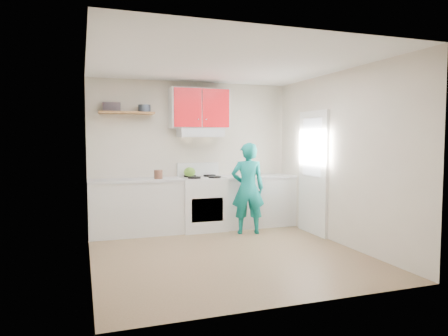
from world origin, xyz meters
name	(u,v)px	position (x,y,z in m)	size (l,w,h in m)	color
floor	(227,253)	(0.00, 0.00, 0.00)	(3.80, 3.80, 0.00)	brown
ceiling	(227,63)	(0.00, 0.00, 2.60)	(3.60, 3.80, 0.04)	white
back_wall	(192,155)	(0.00, 1.90, 1.30)	(3.60, 0.04, 2.60)	beige
front_wall	(294,170)	(0.00, -1.90, 1.30)	(3.60, 0.04, 2.60)	beige
left_wall	(88,162)	(-1.80, 0.00, 1.30)	(0.04, 3.80, 2.60)	beige
right_wall	(339,158)	(1.80, 0.00, 1.30)	(0.04, 3.80, 2.60)	beige
door	(313,173)	(1.78, 0.70, 1.02)	(0.05, 0.85, 2.05)	white
door_glass	(312,147)	(1.75, 0.70, 1.45)	(0.01, 0.55, 0.95)	white
counter_left	(136,207)	(-1.04, 1.60, 0.45)	(1.52, 0.60, 0.90)	silver
counter_right	(256,201)	(1.14, 1.60, 0.45)	(1.32, 0.60, 0.90)	silver
stove	(202,204)	(0.10, 1.57, 0.46)	(0.76, 0.65, 0.92)	white
range_hood	(200,133)	(0.10, 1.68, 1.70)	(0.76, 0.44, 0.15)	silver
upper_cabinets	(199,109)	(0.10, 1.73, 2.12)	(1.02, 0.33, 0.70)	red
shelf	(127,113)	(-1.15, 1.75, 2.02)	(0.90, 0.30, 0.04)	brown
books	(112,107)	(-1.39, 1.78, 2.11)	(0.28, 0.20, 0.15)	#3F373F
tin	(144,108)	(-0.85, 1.77, 2.10)	(0.21, 0.21, 0.13)	#333D4C
kettle	(190,172)	(-0.10, 1.68, 1.01)	(0.21, 0.21, 0.18)	#5C9128
crock	(158,175)	(-0.67, 1.54, 0.98)	(0.14, 0.14, 0.17)	brown
cutting_board	(251,177)	(1.00, 1.50, 0.91)	(0.33, 0.25, 0.02)	olive
silicone_mat	(278,176)	(1.58, 1.62, 0.90)	(0.31, 0.26, 0.01)	red
person	(248,188)	(0.75, 1.06, 0.76)	(0.56, 0.37, 1.53)	#0E7E78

